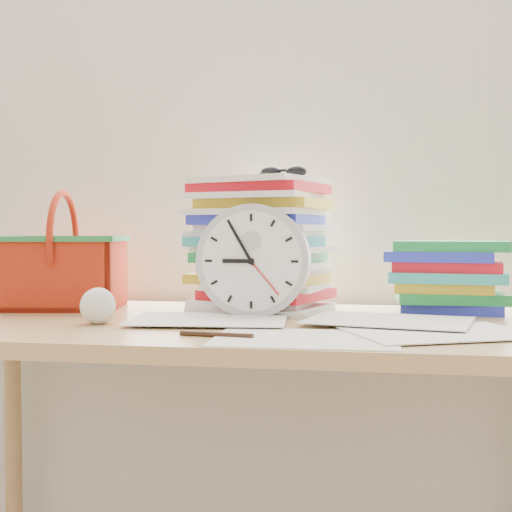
% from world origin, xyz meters
% --- Properties ---
extents(curtain, '(2.40, 0.01, 2.50)m').
position_xyz_m(curtain, '(0.00, 1.98, 1.30)').
color(curtain, white).
rests_on(curtain, room_shell).
extents(desk, '(1.40, 0.70, 0.75)m').
position_xyz_m(desk, '(0.00, 1.60, 0.68)').
color(desk, tan).
rests_on(desk, ground).
extents(paper_stack, '(0.37, 0.33, 0.30)m').
position_xyz_m(paper_stack, '(0.03, 1.79, 0.90)').
color(paper_stack, white).
rests_on(paper_stack, desk).
extents(clock, '(0.24, 0.05, 0.24)m').
position_xyz_m(clock, '(0.04, 1.66, 0.87)').
color(clock, '#B5B6B6').
rests_on(clock, desk).
extents(sunglasses, '(0.14, 0.12, 0.03)m').
position_xyz_m(sunglasses, '(0.09, 1.79, 1.07)').
color(sunglasses, black).
rests_on(sunglasses, paper_stack).
extents(book_stack, '(0.29, 0.23, 0.16)m').
position_xyz_m(book_stack, '(0.46, 1.82, 0.83)').
color(book_stack, white).
rests_on(book_stack, desk).
extents(basket, '(0.30, 0.25, 0.27)m').
position_xyz_m(basket, '(-0.43, 1.75, 0.89)').
color(basket, red).
rests_on(basket, desk).
extents(crumpled_ball, '(0.07, 0.07, 0.07)m').
position_xyz_m(crumpled_ball, '(-0.25, 1.50, 0.79)').
color(crumpled_ball, white).
rests_on(crumpled_ball, desk).
extents(pen, '(0.13, 0.03, 0.01)m').
position_xyz_m(pen, '(0.03, 1.36, 0.75)').
color(pen, black).
rests_on(pen, desk).
extents(scattered_papers, '(1.26, 0.42, 0.02)m').
position_xyz_m(scattered_papers, '(0.00, 1.60, 0.76)').
color(scattered_papers, white).
rests_on(scattered_papers, desk).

